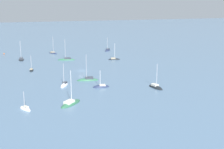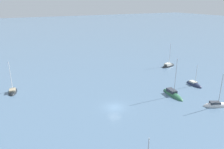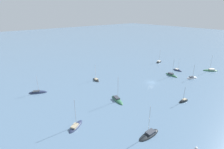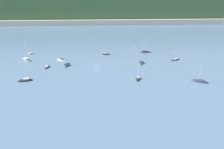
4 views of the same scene
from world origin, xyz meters
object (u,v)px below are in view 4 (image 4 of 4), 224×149
object	(u,v)px
sailboat_2	(47,67)
sailboat_7	(27,60)
mooring_buoy_0	(135,47)
sailboat_10	(145,52)
sailboat_0	(141,63)
sailboat_9	(138,79)
sailboat_1	(200,82)
mooring_buoy_1	(169,48)
sailboat_4	(61,60)
sailboat_3	(31,54)
sailboat_5	(25,81)
sailboat_6	(67,65)
sailboat_8	(175,60)
sailboat_11	(106,55)

from	to	relation	value
sailboat_2	sailboat_7	world-z (taller)	sailboat_7
mooring_buoy_0	sailboat_10	bearing A→B (deg)	-65.60
sailboat_0	sailboat_9	xyz separation A→B (m)	(-5.78, -23.33, -0.02)
sailboat_9	sailboat_1	bearing A→B (deg)	90.80
mooring_buoy_1	sailboat_7	bearing A→B (deg)	-166.72
sailboat_4	sailboat_1	bearing A→B (deg)	179.56
sailboat_3	sailboat_5	xyz separation A→B (m)	(9.62, -43.98, 0.03)
sailboat_4	sailboat_6	xyz separation A→B (m)	(4.61, -9.54, 0.05)
sailboat_4	mooring_buoy_0	distance (m)	55.06
sailboat_8	mooring_buoy_0	world-z (taller)	sailboat_8
sailboat_5	sailboat_6	xyz separation A→B (m)	(16.65, 20.48, 0.03)
sailboat_9	mooring_buoy_0	world-z (taller)	sailboat_9
sailboat_3	mooring_buoy_1	bearing A→B (deg)	-28.63
sailboat_3	sailboat_5	distance (m)	45.02
sailboat_4	sailboat_11	size ratio (longest dim) A/B	1.18
sailboat_2	sailboat_4	distance (m)	13.38
sailboat_2	sailboat_4	xyz separation A→B (m)	(5.85, 12.04, 0.02)
sailboat_9	mooring_buoy_1	world-z (taller)	sailboat_9
sailboat_9	sailboat_11	world-z (taller)	sailboat_9
sailboat_5	sailboat_6	bearing A→B (deg)	-143.26
sailboat_0	mooring_buoy_0	bearing A→B (deg)	12.06
sailboat_0	sailboat_9	size ratio (longest dim) A/B	1.25
sailboat_1	sailboat_5	bearing A→B (deg)	26.10
sailboat_2	sailboat_6	world-z (taller)	sailboat_6
sailboat_4	sailboat_6	size ratio (longest dim) A/B	0.83
sailboat_8	sailboat_10	xyz separation A→B (m)	(-14.63, 17.42, 0.01)
sailboat_0	mooring_buoy_0	distance (m)	33.46
sailboat_5	mooring_buoy_1	distance (m)	100.04
sailboat_3	sailboat_4	world-z (taller)	sailboat_4
sailboat_6	sailboat_5	bearing A→B (deg)	149.42
sailboat_10	sailboat_0	bearing A→B (deg)	-107.14
sailboat_10	sailboat_4	bearing A→B (deg)	-164.94
sailboat_11	mooring_buoy_0	distance (m)	26.46
sailboat_3	mooring_buoy_0	world-z (taller)	sailboat_3
sailboat_1	sailboat_5	xyz separation A→B (m)	(-81.62, 5.54, 0.04)
sailboat_10	mooring_buoy_1	xyz separation A→B (m)	(18.80, 8.95, 0.23)
sailboat_3	sailboat_10	xyz separation A→B (m)	(75.57, 0.22, 0.04)
sailboat_8	sailboat_9	world-z (taller)	sailboat_8
sailboat_7	sailboat_9	size ratio (longest dim) A/B	1.21
sailboat_8	sailboat_11	size ratio (longest dim) A/B	1.33
sailboat_6	sailboat_8	bearing A→B (deg)	-75.84
sailboat_4	mooring_buoy_0	world-z (taller)	sailboat_4
sailboat_6	sailboat_7	world-z (taller)	sailboat_7
sailboat_10	sailboat_7	bearing A→B (deg)	-169.73
sailboat_0	sailboat_10	xyz separation A→B (m)	(6.88, 21.86, 0.00)
sailboat_8	sailboat_10	world-z (taller)	sailboat_10
sailboat_1	mooring_buoy_0	distance (m)	64.77
sailboat_7	sailboat_11	xyz separation A→B (m)	(47.99, 9.17, -0.04)
sailboat_7	sailboat_3	bearing A→B (deg)	139.08
sailboat_0	sailboat_11	xyz separation A→B (m)	(-19.82, 17.92, -0.04)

